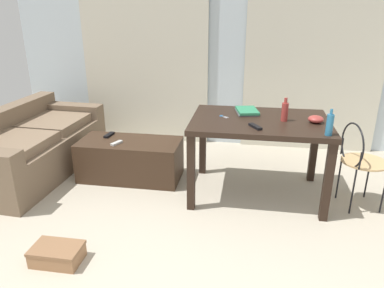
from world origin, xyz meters
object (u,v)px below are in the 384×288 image
(scissors, at_px, (223,116))
(tv_remote_secondary, at_px, (117,143))
(coffee_table, at_px, (131,159))
(bottle_near, at_px, (285,111))
(bowl, at_px, (316,119))
(tv_remote_on_table, at_px, (255,127))
(tv_remote_primary, at_px, (109,135))
(craft_table, at_px, (259,130))
(wire_chair, at_px, (358,156))
(book_stack, at_px, (247,111))
(shoebox, at_px, (57,254))
(bottle_far, at_px, (330,124))
(couch, at_px, (31,147))

(scissors, xyz_separation_m, tv_remote_secondary, (-1.11, 0.01, -0.35))
(coffee_table, distance_m, bottle_near, 1.73)
(bowl, bearing_deg, bottle_near, 177.81)
(tv_remote_on_table, height_order, tv_remote_primary, tv_remote_on_table)
(scissors, distance_m, tv_remote_secondary, 1.17)
(craft_table, distance_m, bowl, 0.52)
(coffee_table, bearing_deg, wire_chair, -6.18)
(book_stack, bearing_deg, shoebox, -131.01)
(bottle_far, distance_m, tv_remote_primary, 2.33)
(couch, xyz_separation_m, bottle_near, (2.76, -0.14, 0.59))
(bottle_far, bearing_deg, book_stack, 140.21)
(craft_table, distance_m, wire_chair, 0.92)
(tv_remote_primary, bearing_deg, scissors, -3.26)
(wire_chair, xyz_separation_m, scissors, (-1.26, 0.13, 0.28))
(coffee_table, relative_size, tv_remote_primary, 6.48)
(couch, xyz_separation_m, bottle_far, (3.09, -0.50, 0.59))
(scissors, bearing_deg, craft_table, -5.60)
(bottle_near, bearing_deg, craft_table, 177.30)
(bottle_near, xyz_separation_m, tv_remote_on_table, (-0.27, -0.25, -0.08))
(coffee_table, height_order, bowl, bowl)
(wire_chair, distance_m, shoebox, 2.70)
(bottle_far, height_order, tv_remote_secondary, bottle_far)
(tv_remote_on_table, bearing_deg, shoebox, -174.71)
(bottle_near, relative_size, book_stack, 0.67)
(tv_remote_on_table, xyz_separation_m, scissors, (-0.31, 0.30, -0.01))
(bowl, relative_size, scissors, 1.45)
(wire_chair, relative_size, tv_remote_on_table, 5.00)
(book_stack, bearing_deg, scissors, -142.51)
(book_stack, xyz_separation_m, tv_remote_secondary, (-1.34, -0.16, -0.36))
(book_stack, relative_size, tv_remote_secondary, 2.27)
(bowl, height_order, tv_remote_secondary, bowl)
(scissors, distance_m, shoebox, 1.89)
(coffee_table, xyz_separation_m, wire_chair, (2.27, -0.25, 0.30))
(bottle_far, xyz_separation_m, tv_remote_on_table, (-0.60, 0.10, -0.08))
(book_stack, bearing_deg, bowl, -19.90)
(couch, bearing_deg, coffee_table, 0.77)
(book_stack, distance_m, scissors, 0.29)
(tv_remote_on_table, bearing_deg, bottle_far, -40.93)
(coffee_table, bearing_deg, tv_remote_primary, 156.15)
(bowl, height_order, tv_remote_primary, bowl)
(tv_remote_primary, bearing_deg, couch, -164.10)
(scissors, height_order, tv_remote_primary, scissors)
(coffee_table, relative_size, scissors, 11.30)
(couch, xyz_separation_m, craft_table, (2.54, -0.13, 0.39))
(couch, relative_size, bottle_far, 8.43)
(bottle_near, xyz_separation_m, bottle_far, (0.34, -0.35, 0.00))
(tv_remote_on_table, xyz_separation_m, shoebox, (-1.41, -1.06, -0.73))
(wire_chair, distance_m, bottle_far, 0.57)
(tv_remote_on_table, height_order, tv_remote_secondary, tv_remote_on_table)
(craft_table, distance_m, scissors, 0.37)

